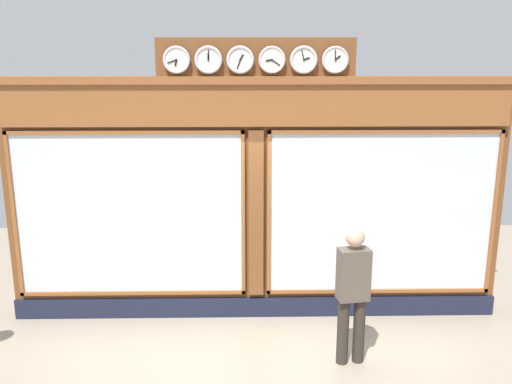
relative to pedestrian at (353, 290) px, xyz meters
The scene contains 2 objects.
shop_facade 1.92m from the pedestrian, 51.04° to the right, with size 6.89×0.42×3.82m.
pedestrian is the anchor object (origin of this frame).
Camera 1 is at (0.14, 7.17, 3.58)m, focal length 38.53 mm.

